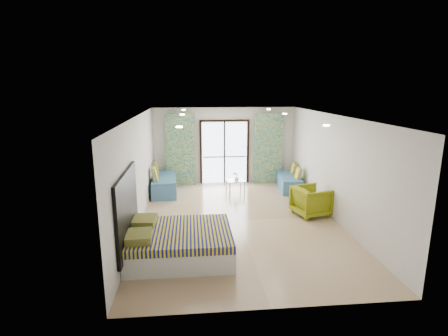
{
  "coord_description": "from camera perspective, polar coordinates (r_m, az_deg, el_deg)",
  "views": [
    {
      "loc": [
        -1.2,
        -8.47,
        3.38
      ],
      "look_at": [
        -0.27,
        1.11,
        1.15
      ],
      "focal_mm": 28.0,
      "sensor_mm": 36.0,
      "label": 1
    }
  ],
  "objects": [
    {
      "name": "armchair",
      "position": [
        9.71,
        14.04,
        -5.03
      ],
      "size": [
        0.98,
        1.02,
        0.87
      ],
      "primitive_type": "imported",
      "rotation": [
        0.0,
        0.0,
        1.83
      ],
      "color": "olive",
      "rests_on": "floor"
    },
    {
      "name": "vase",
      "position": [
        11.5,
        2.08,
        -1.71
      ],
      "size": [
        0.18,
        0.18,
        0.16
      ],
      "primitive_type": "imported",
      "rotation": [
        0.0,
        0.0,
        -0.15
      ],
      "color": "white",
      "rests_on": "coffee_table"
    },
    {
      "name": "daybed_left",
      "position": [
        11.65,
        -9.86,
        -2.47
      ],
      "size": [
        0.89,
        2.01,
        0.97
      ],
      "rotation": [
        0.0,
        0.0,
        0.06
      ],
      "color": "#3B678E",
      "rests_on": "floor"
    },
    {
      "name": "wall_right",
      "position": [
        9.46,
        17.61,
        0.04
      ],
      "size": [
        0.01,
        7.5,
        2.7
      ],
      "primitive_type": null,
      "color": "silver",
      "rests_on": "ground"
    },
    {
      "name": "wall_back",
      "position": [
        12.45,
        0.07,
        3.66
      ],
      "size": [
        5.0,
        0.01,
        2.7
      ],
      "primitive_type": null,
      "color": "silver",
      "rests_on": "ground"
    },
    {
      "name": "downlight_a",
      "position": [
        6.51,
        -7.33,
        6.67
      ],
      "size": [
        0.12,
        0.12,
        0.02
      ],
      "primitive_type": "cylinder",
      "color": "#FFE0B2",
      "rests_on": "ceiling"
    },
    {
      "name": "balcony_rail",
      "position": [
        12.5,
        0.08,
        1.84
      ],
      "size": [
        1.52,
        0.03,
        0.04
      ],
      "primitive_type": "cube",
      "color": "#595451",
      "rests_on": "balcony_door"
    },
    {
      "name": "curtain_left",
      "position": [
        12.24,
        -7.1,
        2.92
      ],
      "size": [
        1.0,
        0.1,
        2.5
      ],
      "primitive_type": "cube",
      "color": "silver",
      "rests_on": "floor"
    },
    {
      "name": "bed",
      "position": [
        7.3,
        -7.38,
        -12.03
      ],
      "size": [
        2.08,
        1.7,
        0.72
      ],
      "color": "silver",
      "rests_on": "floor"
    },
    {
      "name": "balcony_door",
      "position": [
        12.43,
        0.08,
        3.22
      ],
      "size": [
        1.76,
        0.08,
        2.28
      ],
      "color": "black",
      "rests_on": "floor"
    },
    {
      "name": "downlight_b",
      "position": [
        7.01,
        16.36,
        6.7
      ],
      "size": [
        0.12,
        0.12,
        0.02
      ],
      "primitive_type": "cylinder",
      "color": "#FFE0B2",
      "rests_on": "ceiling"
    },
    {
      "name": "wall_left",
      "position": [
        8.81,
        -13.88,
        -0.67
      ],
      "size": [
        0.01,
        7.5,
        2.7
      ],
      "primitive_type": null,
      "color": "silver",
      "rests_on": "ground"
    },
    {
      "name": "ceiling",
      "position": [
        8.58,
        2.54,
        8.49
      ],
      "size": [
        5.0,
        7.5,
        0.01
      ],
      "primitive_type": null,
      "color": "silver",
      "rests_on": "ground"
    },
    {
      "name": "downlight_e",
      "position": [
        11.5,
        -6.62,
        9.42
      ],
      "size": [
        0.12,
        0.12,
        0.02
      ],
      "primitive_type": "cylinder",
      "color": "#FFE0B2",
      "rests_on": "ceiling"
    },
    {
      "name": "downlight_c",
      "position": [
        9.5,
        -6.81,
        8.67
      ],
      "size": [
        0.12,
        0.12,
        0.02
      ],
      "primitive_type": "cylinder",
      "color": "#FFE0B2",
      "rests_on": "ceiling"
    },
    {
      "name": "curtain_right",
      "position": [
        12.53,
        7.23,
        3.16
      ],
      "size": [
        1.0,
        0.1,
        2.5
      ],
      "primitive_type": "cube",
      "color": "silver",
      "rests_on": "floor"
    },
    {
      "name": "downlight_d",
      "position": [
        9.85,
        9.9,
        8.72
      ],
      "size": [
        0.12,
        0.12,
        0.02
      ],
      "primitive_type": "cylinder",
      "color": "#FFE0B2",
      "rests_on": "ceiling"
    },
    {
      "name": "wall_front",
      "position": [
        5.28,
        8.14,
        -9.73
      ],
      "size": [
        5.0,
        0.01,
        2.7
      ],
      "primitive_type": null,
      "color": "silver",
      "rests_on": "ground"
    },
    {
      "name": "switch_plate",
      "position": [
        8.3,
        -14.15,
        -3.67
      ],
      "size": [
        0.02,
        0.1,
        0.1
      ],
      "primitive_type": "cube",
      "color": "silver",
      "rests_on": "wall_left"
    },
    {
      "name": "floor",
      "position": [
        9.2,
        2.37,
        -8.52
      ],
      "size": [
        5.0,
        7.5,
        0.01
      ],
      "primitive_type": null,
      "color": "#9F815F",
      "rests_on": "ground"
    },
    {
      "name": "coffee_table",
      "position": [
        11.57,
        1.86,
        -2.21
      ],
      "size": [
        0.64,
        0.64,
        0.66
      ],
      "rotation": [
        0.0,
        0.0,
        0.13
      ],
      "color": "silver",
      "rests_on": "floor"
    },
    {
      "name": "daybed_right",
      "position": [
        12.07,
        10.6,
        -2.18
      ],
      "size": [
        0.82,
        1.73,
        0.82
      ],
      "rotation": [
        0.0,
        0.0,
        -0.1
      ],
      "color": "#3B678E",
      "rests_on": "floor"
    },
    {
      "name": "downlight_f",
      "position": [
        11.78,
        7.32,
        9.49
      ],
      "size": [
        0.12,
        0.12,
        0.02
      ],
      "primitive_type": "cylinder",
      "color": "#FFE0B2",
      "rests_on": "ceiling"
    },
    {
      "name": "headboard",
      "position": [
        7.12,
        -15.52,
        -6.55
      ],
      "size": [
        0.06,
        2.1,
        1.5
      ],
      "primitive_type": "cube",
      "color": "black",
      "rests_on": "floor"
    }
  ]
}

